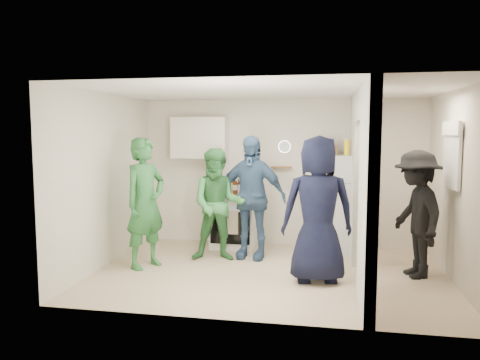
# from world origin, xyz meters

# --- Properties ---
(floor) EXTENTS (4.80, 4.80, 0.00)m
(floor) POSITION_xyz_m (0.00, 0.00, 0.00)
(floor) COLOR #C9B08E
(floor) RESTS_ON ground
(wall_back) EXTENTS (4.80, 0.00, 4.80)m
(wall_back) POSITION_xyz_m (0.00, 1.70, 1.25)
(wall_back) COLOR silver
(wall_back) RESTS_ON floor
(wall_front) EXTENTS (4.80, 0.00, 4.80)m
(wall_front) POSITION_xyz_m (0.00, -1.70, 1.25)
(wall_front) COLOR silver
(wall_front) RESTS_ON floor
(wall_left) EXTENTS (0.00, 3.40, 3.40)m
(wall_left) POSITION_xyz_m (-2.40, 0.00, 1.25)
(wall_left) COLOR silver
(wall_left) RESTS_ON floor
(wall_right) EXTENTS (0.00, 3.40, 3.40)m
(wall_right) POSITION_xyz_m (2.40, 0.00, 1.25)
(wall_right) COLOR silver
(wall_right) RESTS_ON floor
(ceiling) EXTENTS (4.80, 4.80, 0.00)m
(ceiling) POSITION_xyz_m (0.00, 0.00, 2.50)
(ceiling) COLOR white
(ceiling) RESTS_ON wall_back
(partition_pier_back) EXTENTS (0.12, 1.20, 2.50)m
(partition_pier_back) POSITION_xyz_m (1.20, 1.10, 1.25)
(partition_pier_back) COLOR silver
(partition_pier_back) RESTS_ON floor
(partition_pier_front) EXTENTS (0.12, 1.20, 2.50)m
(partition_pier_front) POSITION_xyz_m (1.20, -1.10, 1.25)
(partition_pier_front) COLOR silver
(partition_pier_front) RESTS_ON floor
(partition_header) EXTENTS (0.12, 1.00, 0.40)m
(partition_header) POSITION_xyz_m (1.20, 0.00, 2.30)
(partition_header) COLOR silver
(partition_header) RESTS_ON partition_pier_back
(stove) EXTENTS (0.76, 0.63, 0.90)m
(stove) POSITION_xyz_m (-0.77, 1.37, 0.45)
(stove) COLOR white
(stove) RESTS_ON floor
(upper_cabinet) EXTENTS (0.95, 0.34, 0.70)m
(upper_cabinet) POSITION_xyz_m (-1.40, 1.52, 1.85)
(upper_cabinet) COLOR silver
(upper_cabinet) RESTS_ON wall_back
(fridge) EXTENTS (0.65, 0.63, 1.58)m
(fridge) POSITION_xyz_m (0.85, 1.34, 0.79)
(fridge) COLOR silver
(fridge) RESTS_ON floor
(wicker_basket) EXTENTS (0.35, 0.25, 0.15)m
(wicker_basket) POSITION_xyz_m (0.75, 1.39, 1.66)
(wicker_basket) COLOR brown
(wicker_basket) RESTS_ON fridge
(blue_bowl) EXTENTS (0.24, 0.24, 0.11)m
(blue_bowl) POSITION_xyz_m (0.75, 1.39, 1.79)
(blue_bowl) COLOR navy
(blue_bowl) RESTS_ON wicker_basket
(yellow_cup_stack_top) EXTENTS (0.09, 0.09, 0.25)m
(yellow_cup_stack_top) POSITION_xyz_m (1.07, 1.24, 1.71)
(yellow_cup_stack_top) COLOR yellow
(yellow_cup_stack_top) RESTS_ON fridge
(wall_clock) EXTENTS (0.22, 0.02, 0.22)m
(wall_clock) POSITION_xyz_m (0.05, 1.68, 1.70)
(wall_clock) COLOR white
(wall_clock) RESTS_ON wall_back
(spice_shelf) EXTENTS (0.35, 0.08, 0.03)m
(spice_shelf) POSITION_xyz_m (0.00, 1.65, 1.35)
(spice_shelf) COLOR olive
(spice_shelf) RESTS_ON wall_back
(nook_window) EXTENTS (0.03, 0.70, 0.80)m
(nook_window) POSITION_xyz_m (2.38, 0.20, 1.65)
(nook_window) COLOR black
(nook_window) RESTS_ON wall_right
(nook_window_frame) EXTENTS (0.04, 0.76, 0.86)m
(nook_window_frame) POSITION_xyz_m (2.36, 0.20, 1.65)
(nook_window_frame) COLOR white
(nook_window_frame) RESTS_ON wall_right
(nook_valance) EXTENTS (0.04, 0.82, 0.18)m
(nook_valance) POSITION_xyz_m (2.34, 0.20, 2.00)
(nook_valance) COLOR white
(nook_valance) RESTS_ON wall_right
(yellow_cup_stack_stove) EXTENTS (0.09, 0.09, 0.25)m
(yellow_cup_stack_stove) POSITION_xyz_m (-0.89, 1.15, 1.03)
(yellow_cup_stack_stove) COLOR gold
(yellow_cup_stack_stove) RESTS_ON stove
(red_cup) EXTENTS (0.09, 0.09, 0.12)m
(red_cup) POSITION_xyz_m (-0.55, 1.17, 0.96)
(red_cup) COLOR red
(red_cup) RESTS_ON stove
(person_green_left) EXTENTS (0.72, 0.81, 1.87)m
(person_green_left) POSITION_xyz_m (-1.79, -0.02, 0.94)
(person_green_left) COLOR #2C7039
(person_green_left) RESTS_ON floor
(person_green_center) EXTENTS (0.92, 0.77, 1.70)m
(person_green_center) POSITION_xyz_m (-0.85, 0.54, 0.85)
(person_green_center) COLOR #3B8740
(person_green_center) RESTS_ON floor
(person_denim) EXTENTS (1.16, 0.61, 1.90)m
(person_denim) POSITION_xyz_m (-0.38, 0.75, 0.95)
(person_denim) COLOR #345172
(person_denim) RESTS_ON floor
(person_navy) EXTENTS (1.02, 0.75, 1.91)m
(person_navy) POSITION_xyz_m (0.66, -0.25, 0.96)
(person_navy) COLOR black
(person_navy) RESTS_ON floor
(person_nook) EXTENTS (0.87, 1.22, 1.72)m
(person_nook) POSITION_xyz_m (1.95, 0.21, 0.86)
(person_nook) COLOR black
(person_nook) RESTS_ON floor
(bottle_a) EXTENTS (0.07, 0.07, 0.24)m
(bottle_a) POSITION_xyz_m (-1.07, 1.47, 1.02)
(bottle_a) COLOR brown
(bottle_a) RESTS_ON stove
(bottle_b) EXTENTS (0.08, 0.08, 0.30)m
(bottle_b) POSITION_xyz_m (-0.95, 1.29, 1.05)
(bottle_b) COLOR #1C4617
(bottle_b) RESTS_ON stove
(bottle_c) EXTENTS (0.07, 0.07, 0.30)m
(bottle_c) POSITION_xyz_m (-0.86, 1.52, 1.05)
(bottle_c) COLOR #AFB7BE
(bottle_c) RESTS_ON stove
(bottle_d) EXTENTS (0.08, 0.08, 0.31)m
(bottle_d) POSITION_xyz_m (-0.74, 1.31, 1.06)
(bottle_d) COLOR #56250F
(bottle_d) RESTS_ON stove
(bottle_e) EXTENTS (0.07, 0.07, 0.31)m
(bottle_e) POSITION_xyz_m (-0.65, 1.55, 1.06)
(bottle_e) COLOR #9595A5
(bottle_e) RESTS_ON stove
(bottle_f) EXTENTS (0.07, 0.07, 0.31)m
(bottle_f) POSITION_xyz_m (-0.58, 1.38, 1.06)
(bottle_f) COLOR #193413
(bottle_f) RESTS_ON stove
(bottle_g) EXTENTS (0.06, 0.06, 0.31)m
(bottle_g) POSITION_xyz_m (-0.53, 1.51, 1.06)
(bottle_g) COLOR olive
(bottle_g) RESTS_ON stove
(bottle_h) EXTENTS (0.06, 0.06, 0.30)m
(bottle_h) POSITION_xyz_m (-1.09, 1.27, 1.05)
(bottle_h) COLOR #B8BCC5
(bottle_h) RESTS_ON stove
(bottle_i) EXTENTS (0.07, 0.07, 0.25)m
(bottle_i) POSITION_xyz_m (-0.71, 1.49, 1.03)
(bottle_i) COLOR #4E1D0D
(bottle_i) RESTS_ON stove
(bottle_j) EXTENTS (0.06, 0.06, 0.27)m
(bottle_j) POSITION_xyz_m (-0.48, 1.27, 1.04)
(bottle_j) COLOR #325F20
(bottle_j) RESTS_ON stove
(bottle_k) EXTENTS (0.06, 0.06, 0.24)m
(bottle_k) POSITION_xyz_m (-1.00, 1.39, 1.02)
(bottle_k) COLOR brown
(bottle_k) RESTS_ON stove
(bottle_l) EXTENTS (0.07, 0.07, 0.24)m
(bottle_l) POSITION_xyz_m (-0.64, 1.22, 1.03)
(bottle_l) COLOR #929AA1
(bottle_l) RESTS_ON stove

